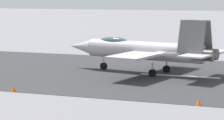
{
  "coord_description": "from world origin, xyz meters",
  "views": [
    {
      "loc": [
        -12.1,
        49.45,
        8.1
      ],
      "look_at": [
        3.79,
        6.57,
        2.2
      ],
      "focal_mm": 82.55,
      "sensor_mm": 36.0,
      "label": 1
    }
  ],
  "objects": [
    {
      "name": "marker_cone_near",
      "position": [
        -5.27,
        12.8,
        0.28
      ],
      "size": [
        0.44,
        0.44,
        0.55
      ],
      "primitive_type": "cone",
      "color": "orange",
      "rests_on": "ground"
    },
    {
      "name": "fighter_jet",
      "position": [
        2.98,
        -0.63,
        2.41
      ],
      "size": [
        17.61,
        13.49,
        5.61
      ],
      "color": "#B2AFB3",
      "rests_on": "ground"
    },
    {
      "name": "runway_strip",
      "position": [
        -0.02,
        0.0,
        0.01
      ],
      "size": [
        240.0,
        26.0,
        0.02
      ],
      "color": "#313132",
      "rests_on": "ground"
    },
    {
      "name": "marker_cone_mid",
      "position": [
        10.21,
        12.8,
        0.28
      ],
      "size": [
        0.44,
        0.44,
        0.55
      ],
      "primitive_type": "cone",
      "color": "orange",
      "rests_on": "ground"
    },
    {
      "name": "ground_plane",
      "position": [
        0.0,
        0.0,
        0.0
      ],
      "size": [
        400.0,
        400.0,
        0.0
      ],
      "primitive_type": "plane",
      "color": "slate"
    }
  ]
}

